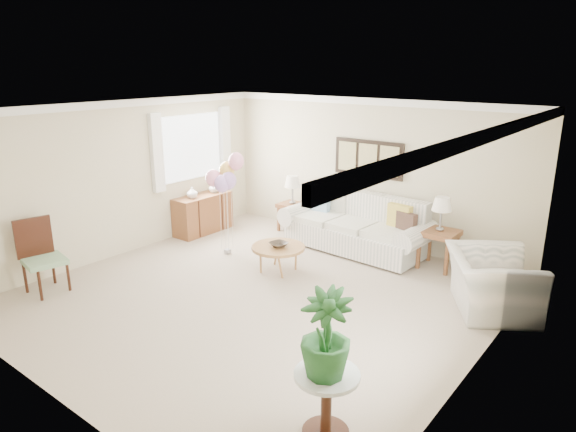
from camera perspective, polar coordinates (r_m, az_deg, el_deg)
The scene contains 18 objects.
ground_plane at distance 7.39m, azimuth -3.15°, elevation -8.83°, with size 6.00×6.00×0.00m, color tan.
room_shell at distance 6.99m, azimuth -3.55°, elevation 3.81°, with size 6.04×6.04×2.60m.
wall_art_triptych at distance 9.25m, azimuth 8.91°, elevation 6.33°, with size 1.35×0.06×0.65m.
sofa at distance 9.08m, azimuth 7.65°, elevation -1.38°, with size 2.71×1.12×0.98m.
end_table_left at distance 10.00m, azimuth 0.50°, elevation 0.90°, with size 0.51×0.46×0.55m.
end_table_right at distance 8.49m, azimuth 16.44°, elevation -2.21°, with size 0.58×0.53×0.63m.
lamp_left at distance 9.87m, azimuth 0.51°, elevation 3.74°, with size 0.31×0.31×0.55m.
lamp_right at distance 8.35m, azimuth 16.73°, elevation 1.16°, with size 0.31×0.31×0.55m.
coffee_table at distance 8.05m, azimuth -1.09°, elevation -3.59°, with size 0.84×0.84×0.42m.
decor_bowl at distance 8.01m, azimuth -1.05°, elevation -3.19°, with size 0.28×0.28×0.07m, color #30271E.
armchair at distance 7.33m, azimuth 21.66°, elevation -6.91°, with size 1.21×1.06×0.79m, color silver.
side_table at distance 4.69m, azimuth 4.31°, elevation -18.57°, with size 0.58×0.58×0.63m.
potted_plant at distance 4.37m, azimuth 4.22°, elevation -12.97°, with size 0.44×0.44×0.78m, color #1C4F21.
accent_chair at distance 8.14m, azimuth -25.76°, elevation -3.85°, with size 0.61×0.61×1.07m.
credenza at distance 10.08m, azimuth -9.43°, elevation 0.26°, with size 0.46×1.20×0.74m.
vase_white at distance 9.78m, azimuth -10.61°, elevation 2.57°, with size 0.20×0.20×0.21m, color silver.
vase_sage at distance 10.14m, azimuth -8.25°, elevation 3.19°, with size 0.20×0.20×0.21m, color #B2B3B0.
balloon_cluster at distance 8.58m, azimuth -6.97°, elevation 4.51°, with size 0.60×0.47×1.78m.
Camera 1 is at (4.42, -5.00, 3.17)m, focal length 32.00 mm.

